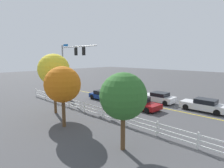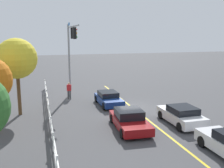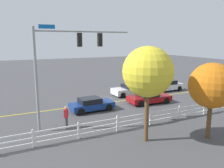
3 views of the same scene
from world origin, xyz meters
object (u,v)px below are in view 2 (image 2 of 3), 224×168
Objects in this scene: car_1 at (181,115)px; tree_1 at (17,59)px; car_2 at (109,99)px; pedestrian at (69,90)px; car_0 at (130,120)px.

car_1 is 0.68× the size of tree_1.
car_2 is (6.34, 3.77, -0.04)m from car_1.
tree_1 is at bearing 158.28° from pedestrian.
car_2 is at bearing -178.53° from car_0.
car_0 is at bearing 88.60° from car_1.
car_2 is (6.30, -0.17, -0.02)m from car_0.
tree_1 is (5.45, 7.44, 3.88)m from car_0.
car_0 is 6.30m from car_2.
pedestrian is 0.28× the size of tree_1.
pedestrian is at bearing -159.29° from car_0.
car_1 reaches higher than car_2.
car_0 is 1.10× the size of car_1.
car_0 is 0.74× the size of tree_1.
car_0 is at bearing -136.75° from pedestrian.
pedestrian is at bearing -47.32° from tree_1.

